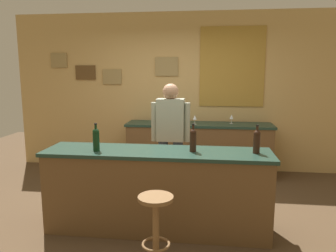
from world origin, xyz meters
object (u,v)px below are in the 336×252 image
wine_glass_c (186,117)px  wine_glass_d (195,118)px  wine_bottle_a (96,139)px  wine_glass_a (164,116)px  wine_bottle_c (257,141)px  wine_glass_e (232,117)px  wine_glass_b (173,117)px  wine_bottle_b (193,139)px  bar_stool (156,219)px  bartender (171,135)px

wine_glass_c → wine_glass_d: (0.15, -0.11, 0.00)m
wine_bottle_a → wine_glass_a: wine_bottle_a is taller
wine_bottle_c → wine_glass_e: 2.10m
wine_bottle_c → wine_glass_b: wine_bottle_c is taller
wine_bottle_c → wine_glass_e: (-0.12, 2.09, -0.05)m
wine_glass_a → wine_glass_b: bearing=-44.3°
wine_bottle_b → wine_glass_a: (-0.61, 2.13, -0.05)m
wine_glass_b → wine_glass_c: same height
bar_stool → wine_glass_e: bearing=73.3°
wine_bottle_a → wine_glass_b: size_ratio=1.97×
wine_bottle_b → wine_glass_c: 2.08m
wine_glass_c → wine_glass_a: bearing=172.0°
wine_glass_c → wine_bottle_a: bearing=-111.0°
wine_bottle_a → wine_glass_d: 2.28m
wine_bottle_a → wine_glass_c: (0.83, 2.17, -0.05)m
bartender → wine_glass_b: bearing=94.5°
wine_glass_a → wine_bottle_b: bearing=-74.0°
bartender → wine_bottle_b: (0.34, -0.81, 0.12)m
wine_bottle_a → wine_bottle_c: (1.72, 0.11, 0.00)m
bartender → wine_glass_e: 1.57m
wine_glass_a → wine_glass_b: same height
wine_bottle_a → wine_glass_e: wine_bottle_a is taller
wine_glass_b → wine_glass_d: size_ratio=1.00×
bartender → wine_glass_d: 1.18m
bartender → wine_bottle_c: size_ratio=5.29×
bartender → wine_bottle_b: bartender is taller
wine_bottle_b → wine_glass_d: bearing=91.8°
wine_bottle_a → wine_glass_a: 2.27m
wine_glass_c → wine_glass_d: 0.19m
wine_bottle_c → wine_glass_e: bearing=93.3°
wine_bottle_c → wine_glass_a: wine_bottle_c is taller
wine_glass_d → wine_bottle_b: bearing=-88.2°
bartender → wine_glass_d: (0.28, 1.15, 0.07)m
bar_stool → wine_glass_c: bearing=88.3°
bartender → wine_glass_c: bartender is taller
bar_stool → wine_glass_a: bearing=96.3°
wine_glass_a → wine_glass_e: 1.16m
wine_bottle_b → wine_glass_e: (0.55, 2.10, -0.05)m
bartender → wine_bottle_c: (1.01, -0.80, 0.12)m
wine_bottle_a → wine_bottle_c: bearing=3.8°
wine_bottle_c → wine_glass_b: (-1.10, 1.94, -0.05)m
bartender → wine_glass_a: bartender is taller
wine_glass_c → wine_glass_b: bearing=-150.6°
bartender → wine_bottle_c: bartender is taller
wine_glass_a → wine_glass_e: same height
bartender → wine_glass_d: bartender is taller
wine_bottle_c → wine_glass_d: (-0.73, 1.95, -0.05)m
wine_bottle_a → wine_glass_e: 2.72m
wine_bottle_a → wine_bottle_b: size_ratio=1.00×
bar_stool → wine_bottle_a: bearing=140.6°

